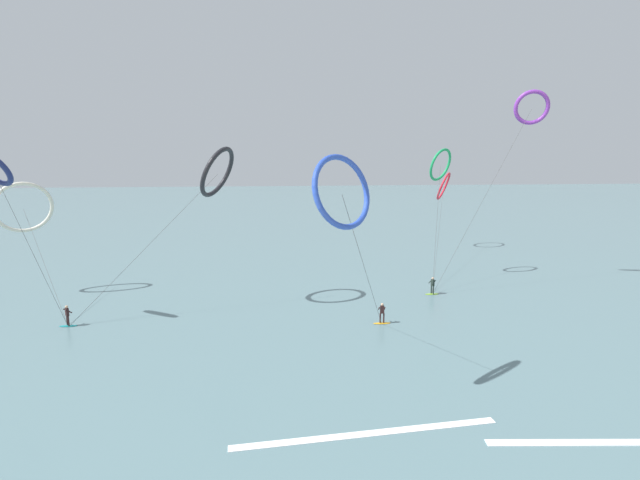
{
  "coord_description": "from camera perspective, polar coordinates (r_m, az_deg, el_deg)",
  "views": [
    {
      "loc": [
        -3.38,
        -9.3,
        13.18
      ],
      "look_at": [
        0.0,
        20.98,
        7.75
      ],
      "focal_mm": 26.21,
      "sensor_mm": 36.0,
      "label": 1
    }
  ],
  "objects": [
    {
      "name": "sea_water",
      "position": [
        116.07,
        -4.67,
        3.57
      ],
      "size": [
        400.0,
        200.0,
        0.08
      ],
      "primitive_type": "cube",
      "color": "slate",
      "rests_on": "ground"
    },
    {
      "name": "surfer_lime",
      "position": [
        46.54,
        13.56,
        -5.58
      ],
      "size": [
        1.4,
        0.69,
        1.7
      ],
      "rotation": [
        0.0,
        0.0,
        2.0
      ],
      "color": "#8CC62D",
      "rests_on": "ground"
    },
    {
      "name": "surfer_teal",
      "position": [
        41.96,
        -28.45,
        -8.28
      ],
      "size": [
        1.4,
        0.73,
        1.7
      ],
      "rotation": [
        0.0,
        0.0,
        5.41
      ],
      "color": "teal",
      "rests_on": "ground"
    },
    {
      "name": "surfer_amber",
      "position": [
        37.89,
        7.58,
        -9.02
      ],
      "size": [
        1.4,
        0.61,
        1.7
      ],
      "rotation": [
        0.0,
        0.0,
        6.13
      ],
      "color": "orange",
      "rests_on": "ground"
    },
    {
      "name": "kite_cobalt",
      "position": [
        24.48,
        2.72,
        5.88
      ],
      "size": [
        7.06,
        12.39,
        13.38
      ],
      "rotation": [
        0.0,
        0.0,
        0.63
      ],
      "color": "#2647B7",
      "rests_on": "ground"
    },
    {
      "name": "kite_charcoal",
      "position": [
        41.34,
        -12.43,
        8.08
      ],
      "size": [
        13.48,
        6.89,
        14.12
      ],
      "rotation": [
        0.0,
        0.0,
        4.35
      ],
      "color": "black",
      "rests_on": "ground"
    },
    {
      "name": "kite_ivory",
      "position": [
        52.3,
        -32.48,
        3.36
      ],
      "size": [
        9.9,
        12.12,
        10.98
      ],
      "rotation": [
        0.0,
        0.0,
        3.72
      ],
      "color": "silver",
      "rests_on": "ground"
    },
    {
      "name": "kite_emerald",
      "position": [
        52.58,
        14.49,
        8.87
      ],
      "size": [
        4.82,
        8.81,
        14.14
      ],
      "rotation": [
        0.0,
        0.0,
        3.81
      ],
      "color": "#199351",
      "rests_on": "ground"
    },
    {
      "name": "kite_crimson",
      "position": [
        69.63,
        14.85,
        6.36
      ],
      "size": [
        11.33,
        25.08,
        11.09
      ],
      "rotation": [
        0.0,
        0.0,
        4.18
      ],
      "color": "red",
      "rests_on": "ground"
    },
    {
      "name": "kite_violet",
      "position": [
        53.8,
        24.43,
        14.51
      ],
      "size": [
        13.11,
        5.4,
        19.91
      ],
      "rotation": [
        0.0,
        0.0,
        2.88
      ],
      "color": "purple",
      "rests_on": "ground"
    },
    {
      "name": "wave_crest_far",
      "position": [
        24.34,
        5.81,
        -22.57
      ],
      "size": [
        13.14,
        1.42,
        0.12
      ],
      "primitive_type": "cube",
      "rotation": [
        0.0,
        0.0,
        0.07
      ],
      "color": "white",
      "rests_on": "ground"
    }
  ]
}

